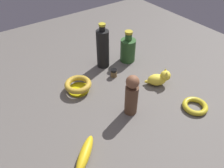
{
  "coord_description": "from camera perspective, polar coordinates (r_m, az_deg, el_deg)",
  "views": [
    {
      "loc": [
        -0.43,
        -0.6,
        0.71
      ],
      "look_at": [
        0.0,
        0.0,
        0.09
      ],
      "focal_mm": 35.11,
      "sensor_mm": 36.0,
      "label": 1
    }
  ],
  "objects": [
    {
      "name": "nail_polish_jar",
      "position": [
        1.14,
        0.47,
        2.91
      ],
      "size": [
        0.03,
        0.03,
        0.04
      ],
      "color": "brown",
      "rests_on": "ground"
    },
    {
      "name": "bangle",
      "position": [
        1.04,
        20.8,
        -5.39
      ],
      "size": [
        0.11,
        0.11,
        0.02
      ],
      "primitive_type": "torus",
      "color": "gold",
      "rests_on": "ground"
    },
    {
      "name": "banana",
      "position": [
        0.82,
        -7.09,
        -17.67
      ],
      "size": [
        0.14,
        0.14,
        0.04
      ],
      "primitive_type": "ellipsoid",
      "rotation": [
        0.0,
        0.0,
        0.73
      ],
      "color": "gold",
      "rests_on": "ground"
    },
    {
      "name": "bottle_tall",
      "position": [
        1.17,
        -2.41,
        9.27
      ],
      "size": [
        0.07,
        0.07,
        0.25
      ],
      "color": "black",
      "rests_on": "ground"
    },
    {
      "name": "ground",
      "position": [
        1.02,
        -0.0,
        -3.72
      ],
      "size": [
        2.0,
        2.0,
        0.0
      ],
      "primitive_type": "plane",
      "color": "#5B5651"
    },
    {
      "name": "bowl",
      "position": [
        1.06,
        -8.82,
        -0.34
      ],
      "size": [
        0.13,
        0.13,
        0.05
      ],
      "color": "#C0B50D",
      "rests_on": "ground"
    },
    {
      "name": "person_figure_adult",
      "position": [
        0.9,
        5.13,
        -2.9
      ],
      "size": [
        0.06,
        0.06,
        0.19
      ],
      "color": "brown",
      "rests_on": "ground"
    },
    {
      "name": "cat_figurine",
      "position": [
        1.1,
        12.25,
        1.46
      ],
      "size": [
        0.11,
        0.1,
        0.09
      ],
      "color": "yellow",
      "rests_on": "ground"
    },
    {
      "name": "bottle_short",
      "position": [
        1.24,
        4.16,
        9.01
      ],
      "size": [
        0.08,
        0.08,
        0.18
      ],
      "color": "#2A5426",
      "rests_on": "ground"
    }
  ]
}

